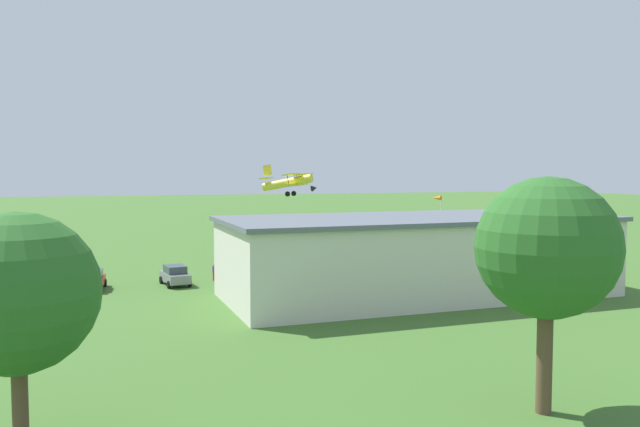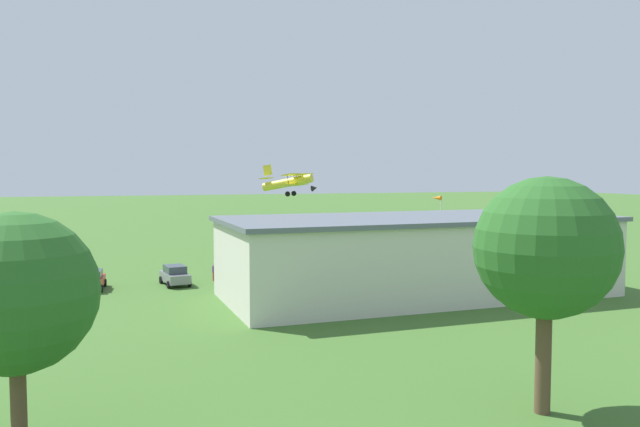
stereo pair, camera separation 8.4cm
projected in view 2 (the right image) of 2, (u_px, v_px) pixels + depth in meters
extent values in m
plane|color=#3D6628|center=(270.00, 252.00, 77.26)|extent=(400.00, 400.00, 0.00)
cube|color=beige|center=(418.00, 258.00, 50.26)|extent=(30.68, 13.14, 5.95)
cube|color=slate|center=(418.00, 219.00, 50.05)|extent=(31.30, 13.76, 0.35)
cube|color=#384251|center=(384.00, 255.00, 56.03)|extent=(10.00, 0.50, 4.88)
cylinder|color=yellow|center=(288.00, 183.00, 79.04)|extent=(5.86, 5.11, 2.24)
cone|color=black|center=(314.00, 188.00, 77.76)|extent=(1.11, 1.10, 0.86)
cube|color=yellow|center=(293.00, 185.00, 78.78)|extent=(5.50, 6.27, 0.35)
cube|color=yellow|center=(298.00, 175.00, 78.46)|extent=(5.50, 6.27, 0.35)
cube|color=yellow|center=(268.00, 170.00, 79.96)|extent=(1.08, 0.92, 1.48)
cube|color=yellow|center=(266.00, 178.00, 80.10)|extent=(2.35, 2.58, 0.24)
cylinder|color=black|center=(288.00, 194.00, 78.10)|extent=(0.58, 0.52, 0.64)
cylinder|color=black|center=(294.00, 193.00, 79.86)|extent=(0.58, 0.52, 0.64)
cylinder|color=#332D28|center=(288.00, 180.00, 76.53)|extent=(0.31, 0.27, 1.40)
cylinder|color=#332D28|center=(303.00, 180.00, 80.72)|extent=(0.31, 0.27, 1.40)
cube|color=slate|center=(175.00, 277.00, 54.86)|extent=(2.41, 4.22, 0.76)
cube|color=#2D3842|center=(175.00, 269.00, 54.82)|extent=(1.91, 2.46, 0.64)
cylinder|color=black|center=(189.00, 283.00, 54.10)|extent=(0.32, 0.67, 0.64)
cylinder|color=black|center=(169.00, 285.00, 53.28)|extent=(0.32, 0.67, 0.64)
cylinder|color=black|center=(181.00, 278.00, 56.50)|extent=(0.32, 0.67, 0.64)
cylinder|color=black|center=(161.00, 280.00, 55.68)|extent=(0.32, 0.67, 0.64)
cube|color=red|center=(92.00, 282.00, 52.67)|extent=(2.16, 4.18, 0.73)
cube|color=#2D3842|center=(92.00, 274.00, 52.62)|extent=(1.78, 2.39, 0.59)
cylinder|color=black|center=(101.00, 289.00, 51.55)|extent=(0.28, 0.66, 0.64)
cylinder|color=black|center=(78.00, 289.00, 51.16)|extent=(0.28, 0.66, 0.64)
cylinder|color=black|center=(105.00, 283.00, 54.22)|extent=(0.28, 0.66, 0.64)
cylinder|color=black|center=(83.00, 284.00, 53.82)|extent=(0.28, 0.66, 0.64)
cylinder|color=black|center=(7.00, 291.00, 50.38)|extent=(0.25, 0.65, 0.64)
cylinder|color=black|center=(15.00, 285.00, 53.15)|extent=(0.25, 0.65, 0.64)
cylinder|color=#72338C|center=(454.00, 262.00, 66.05)|extent=(0.38, 0.38, 0.86)
cylinder|color=#72338C|center=(454.00, 255.00, 66.00)|extent=(0.45, 0.45, 0.61)
sphere|color=#D8AD84|center=(454.00, 251.00, 65.97)|extent=(0.23, 0.23, 0.23)
cylinder|color=#B23333|center=(214.00, 276.00, 57.12)|extent=(0.44, 0.44, 0.79)
cylinder|color=#72338C|center=(214.00, 269.00, 57.07)|extent=(0.52, 0.52, 0.56)
sphere|color=#9E704C|center=(214.00, 265.00, 57.05)|extent=(0.21, 0.21, 0.21)
cylinder|color=brown|center=(543.00, 352.00, 25.63)|extent=(0.64, 0.64, 5.06)
sphere|color=#286023|center=(546.00, 248.00, 25.35)|extent=(5.73, 5.73, 5.73)
cylinder|color=brown|center=(18.00, 398.00, 21.88)|extent=(0.54, 0.54, 4.00)
sphere|color=#286023|center=(15.00, 293.00, 21.64)|extent=(5.60, 5.60, 5.60)
cylinder|color=silver|center=(441.00, 222.00, 82.42)|extent=(0.12, 0.12, 6.61)
cone|color=orange|center=(436.00, 198.00, 82.00)|extent=(1.23, 1.41, 0.60)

